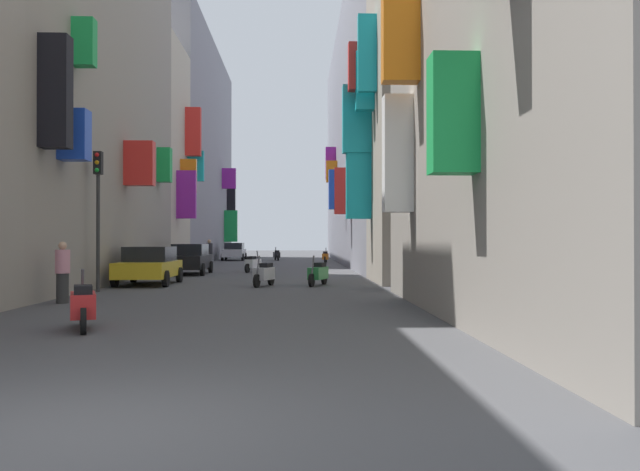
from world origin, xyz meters
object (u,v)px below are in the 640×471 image
scooter_white (253,264)px  scooter_black (277,255)px  parked_car_silver (234,251)px  pedestrian_crossing (63,273)px  parked_car_yellow (149,265)px  pedestrian_near_left (209,254)px  scooter_silver (264,274)px  traffic_light_near_corner (98,197)px  parked_car_black (190,258)px  scooter_red (83,305)px  scooter_orange (325,257)px  scooter_green (318,273)px

scooter_white → scooter_black: 19.67m
parked_car_silver → pedestrian_crossing: (-0.86, -36.60, 0.05)m
parked_car_yellow → scooter_black: (3.86, 28.76, -0.29)m
pedestrian_near_left → parked_car_silver: bearing=90.8°
scooter_white → scooter_black: same height
scooter_silver → traffic_light_near_corner: (-5.32, -2.20, 2.65)m
parked_car_black → scooter_silver: bearing=-63.9°
scooter_red → traffic_light_near_corner: (-2.52, 8.89, 2.65)m
scooter_silver → scooter_orange: size_ratio=1.01×
parked_car_silver → scooter_black: bearing=-10.8°
parked_car_yellow → scooter_silver: (4.44, -1.15, -0.29)m
parked_car_yellow → traffic_light_near_corner: traffic_light_near_corner is taller
parked_car_black → scooter_green: 10.21m
scooter_white → pedestrian_near_left: 4.68m
scooter_red → scooter_orange: 36.04m
pedestrian_near_left → scooter_black: bearing=78.0°
parked_car_silver → pedestrian_crossing: bearing=-91.3°
scooter_black → traffic_light_near_corner: 32.57m
scooter_green → traffic_light_near_corner: bearing=-160.9°
scooter_white → traffic_light_near_corner: traffic_light_near_corner is taller
scooter_green → scooter_black: same height
scooter_red → scooter_white: bearing=85.5°
traffic_light_near_corner → scooter_black: bearing=81.6°
pedestrian_near_left → traffic_light_near_corner: traffic_light_near_corner is taller
parked_car_yellow → scooter_green: bearing=-7.3°
scooter_white → traffic_light_near_corner: size_ratio=0.40×
parked_car_black → scooter_white: size_ratio=2.31×
scooter_red → traffic_light_near_corner: traffic_light_near_corner is taller
scooter_red → pedestrian_near_left: size_ratio=1.01×
scooter_white → parked_car_yellow: bearing=-109.9°
scooter_white → scooter_black: bearing=88.4°
scooter_white → scooter_green: 10.40m
parked_car_black → traffic_light_near_corner: bearing=-96.2°
pedestrian_near_left → scooter_silver: bearing=-74.1°
scooter_white → pedestrian_near_left: pedestrian_near_left is taller
parked_car_black → scooter_silver: size_ratio=2.37×
scooter_red → pedestrian_near_left: bearing=92.6°
scooter_silver → parked_car_black: bearing=116.1°
scooter_orange → pedestrian_near_left: (-7.25, -10.47, 0.41)m
parked_car_silver → scooter_black: parked_car_silver is taller
scooter_red → parked_car_yellow: bearing=97.6°
parked_car_silver → parked_car_black: 22.12m
parked_car_yellow → pedestrian_near_left: 12.82m
traffic_light_near_corner → pedestrian_crossing: bearing=-86.1°
parked_car_yellow → parked_car_silver: bearing=89.5°
scooter_silver → scooter_green: 2.01m
scooter_red → scooter_silver: size_ratio=0.99×
scooter_red → scooter_green: size_ratio=0.94×
scooter_silver → scooter_orange: 24.65m
scooter_silver → traffic_light_near_corner: traffic_light_near_corner is taller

